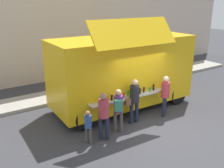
{
  "coord_description": "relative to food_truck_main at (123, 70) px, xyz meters",
  "views": [
    {
      "loc": [
        -6.15,
        -6.0,
        4.53
      ],
      "look_at": [
        -0.8,
        2.06,
        1.3
      ],
      "focal_mm": 41.19,
      "sensor_mm": 36.0,
      "label": 1
    }
  ],
  "objects": [
    {
      "name": "ground_plane",
      "position": [
        -0.01,
        -2.44,
        -1.66
      ],
      "size": [
        60.0,
        60.0,
        0.0
      ],
      "primitive_type": "plane",
      "color": "#38383D"
    },
    {
      "name": "curb_strip",
      "position": [
        -4.0,
        2.62,
        -1.58
      ],
      "size": [
        28.0,
        1.6,
        0.15
      ],
      "primitive_type": "cube",
      "color": "#9E998E",
      "rests_on": "ground"
    },
    {
      "name": "building_behind",
      "position": [
        -3.0,
        6.52,
        2.4
      ],
      "size": [
        32.0,
        2.4,
        8.12
      ],
      "primitive_type": "cube",
      "color": "beige",
      "rests_on": "ground"
    },
    {
      "name": "food_truck_main",
      "position": [
        0.0,
        0.0,
        0.0
      ],
      "size": [
        6.04,
        3.18,
        3.88
      ],
      "rotation": [
        0.0,
        0.0,
        -0.03
      ],
      "color": "yellow",
      "rests_on": "ground"
    },
    {
      "name": "trash_bin",
      "position": [
        4.04,
        2.32,
        -1.19
      ],
      "size": [
        0.6,
        0.6,
        0.94
      ],
      "primitive_type": "cylinder",
      "color": "#305C39",
      "rests_on": "ground"
    },
    {
      "name": "customer_front_ordering",
      "position": [
        -0.55,
        -1.49,
        -0.63
      ],
      "size": [
        0.57,
        0.35,
        1.74
      ],
      "rotation": [
        0.0,
        0.0,
        1.44
      ],
      "color": "#1E2339",
      "rests_on": "ground"
    },
    {
      "name": "customer_mid_with_backpack",
      "position": [
        -1.46,
        -1.76,
        -0.68
      ],
      "size": [
        0.46,
        0.51,
        1.59
      ],
      "rotation": [
        0.0,
        0.0,
        0.99
      ],
      "color": "#4E4545",
      "rests_on": "ground"
    },
    {
      "name": "customer_rear_waiting",
      "position": [
        -2.15,
        -1.9,
        -0.66
      ],
      "size": [
        0.34,
        0.34,
        1.67
      ],
      "rotation": [
        0.0,
        0.0,
        0.88
      ],
      "color": "#1D2338",
      "rests_on": "ground"
    },
    {
      "name": "customer_extra_browsing",
      "position": [
        0.86,
        -1.68,
        -0.66
      ],
      "size": [
        0.34,
        0.34,
        1.66
      ],
      "rotation": [
        0.0,
        0.0,
        2.21
      ],
      "color": "#1D2339",
      "rests_on": "ground"
    },
    {
      "name": "child_near_queue",
      "position": [
        -2.68,
        -1.82,
        -0.97
      ],
      "size": [
        0.23,
        0.23,
        1.15
      ],
      "rotation": [
        0.0,
        0.0,
        0.6
      ],
      "color": "#4A4643",
      "rests_on": "ground"
    }
  ]
}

